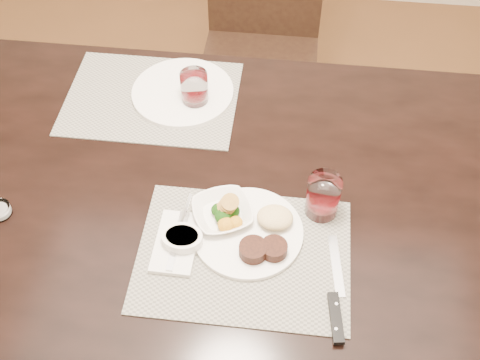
# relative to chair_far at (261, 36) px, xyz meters

# --- Properties ---
(ground_plane) EXTENTS (4.50, 4.50, 0.00)m
(ground_plane) POSITION_rel_chair_far_xyz_m (0.00, -0.93, -0.50)
(ground_plane) COLOR #4F3219
(ground_plane) RESTS_ON ground
(dining_table) EXTENTS (2.00, 1.00, 0.75)m
(dining_table) POSITION_rel_chair_far_xyz_m (0.00, -0.93, 0.16)
(dining_table) COLOR black
(dining_table) RESTS_ON ground
(chair_far) EXTENTS (0.42, 0.42, 0.90)m
(chair_far) POSITION_rel_chair_far_xyz_m (0.00, 0.00, 0.00)
(chair_far) COLOR black
(chair_far) RESTS_ON ground
(placemat_near) EXTENTS (0.46, 0.34, 0.00)m
(placemat_near) POSITION_rel_chair_far_xyz_m (0.06, -1.11, 0.25)
(placemat_near) COLOR gray
(placemat_near) RESTS_ON dining_table
(placemat_far) EXTENTS (0.46, 0.34, 0.00)m
(placemat_far) POSITION_rel_chair_far_xyz_m (-0.25, -0.64, 0.25)
(placemat_far) COLOR gray
(placemat_far) RESTS_ON dining_table
(dinner_plate) EXTENTS (0.25, 0.25, 0.04)m
(dinner_plate) POSITION_rel_chair_far_xyz_m (0.07, -1.05, 0.26)
(dinner_plate) COLOR white
(dinner_plate) RESTS_ON placemat_near
(napkin_fork) EXTENTS (0.09, 0.16, 0.02)m
(napkin_fork) POSITION_rel_chair_far_xyz_m (-0.09, -1.10, 0.26)
(napkin_fork) COLOR silver
(napkin_fork) RESTS_ON placemat_near
(steak_knife) EXTENTS (0.04, 0.26, 0.01)m
(steak_knife) POSITION_rel_chair_far_xyz_m (0.26, -1.21, 0.26)
(steak_knife) COLOR silver
(steak_knife) RESTS_ON placemat_near
(cracker_bowl) EXTENTS (0.17, 0.17, 0.06)m
(cracker_bowl) POSITION_rel_chair_far_xyz_m (-0.00, -1.01, 0.27)
(cracker_bowl) COLOR white
(cracker_bowl) RESTS_ON placemat_near
(sauce_ramekin) EXTENTS (0.09, 0.13, 0.07)m
(sauce_ramekin) POSITION_rel_chair_far_xyz_m (-0.08, -1.10, 0.27)
(sauce_ramekin) COLOR white
(sauce_ramekin) RESTS_ON placemat_near
(wine_glass_near) EXTENTS (0.08, 0.08, 0.10)m
(wine_glass_near) POSITION_rel_chair_far_xyz_m (0.22, -0.97, 0.30)
(wine_glass_near) COLOR silver
(wine_glass_near) RESTS_ON placemat_near
(far_plate) EXTENTS (0.28, 0.28, 0.01)m
(far_plate) POSITION_rel_chair_far_xyz_m (-0.17, -0.61, 0.26)
(far_plate) COLOR white
(far_plate) RESTS_ON placemat_far
(wine_glass_far) EXTENTS (0.07, 0.07, 0.10)m
(wine_glass_far) POSITION_rel_chair_far_xyz_m (-0.13, -0.64, 0.29)
(wine_glass_far) COLOR silver
(wine_glass_far) RESTS_ON placemat_far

